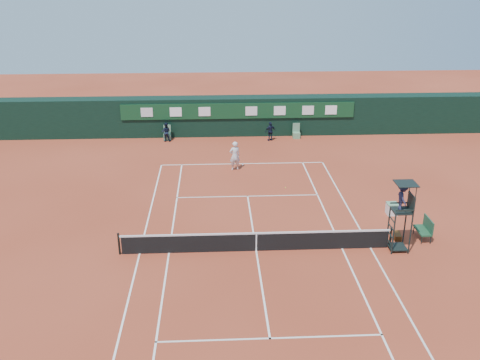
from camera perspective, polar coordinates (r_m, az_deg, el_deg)
The scene contains 14 objects.
ground at distance 25.53m, azimuth 1.74°, elevation -7.55°, with size 90.00×90.00×0.00m, color #A74027.
court_lines at distance 25.53m, azimuth 1.74°, elevation -7.54°, with size 11.05×23.85×0.01m.
tennis_net at distance 25.28m, azimuth 1.75°, elevation -6.55°, with size 12.90×0.10×1.10m.
back_wall at distance 42.38m, azimuth -0.23°, elevation 6.88°, with size 40.00×1.65×3.00m.
linesman_chair_left at distance 41.62m, azimuth -7.76°, elevation 4.68°, with size 0.55×0.50×1.15m.
linesman_chair_right at distance 41.95m, azimuth 6.02°, elevation 4.90°, with size 0.55×0.50×1.15m.
umpire_chair at distance 25.61m, azimuth 16.94°, elevation -2.31°, with size 0.96×0.95×3.42m.
player_bench at distance 27.83m, azimuth 19.15°, elevation -4.83°, with size 0.55×1.20×1.10m.
tennis_bag at distance 27.66m, azimuth 16.41°, elevation -5.73°, with size 0.31×0.72×0.27m, color black.
cooler at distance 30.07m, azimuth 15.90°, elevation -2.95°, with size 0.57×0.57×0.65m.
tennis_ball at distance 32.47m, azimuth 4.86°, elevation -0.81°, with size 0.07×0.07×0.07m, color #BAD732.
player at distance 34.93m, azimuth -0.57°, elevation 2.60°, with size 0.71×0.46×1.94m, color silver.
ball_kid_left at distance 41.20m, azimuth -7.90°, elevation 5.10°, with size 0.72×0.56×1.47m, color black.
ball_kid_right at distance 41.03m, azimuth 3.26°, elevation 5.21°, with size 0.86×0.36×1.48m, color black.
Camera 1 is at (-1.88, -22.12, 12.61)m, focal length 40.00 mm.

